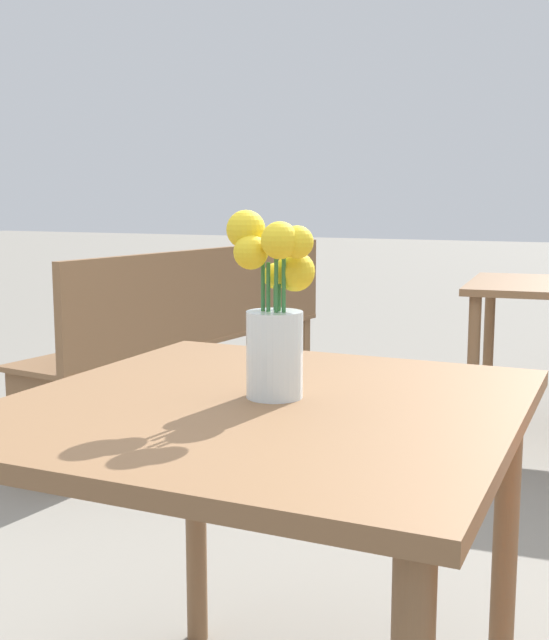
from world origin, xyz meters
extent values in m
cube|color=brown|center=(0.00, 0.00, 0.71)|extent=(0.86, 0.90, 0.03)
cylinder|color=brown|center=(-0.37, 0.37, 0.35)|extent=(0.05, 0.05, 0.69)
cylinder|color=brown|center=(0.35, 0.39, 0.35)|extent=(0.05, 0.05, 0.69)
cylinder|color=silver|center=(0.01, 0.02, 0.80)|extent=(0.10, 0.10, 0.15)
cylinder|color=silver|center=(0.01, 0.02, 0.77)|extent=(0.09, 0.09, 0.08)
cylinder|color=#337038|center=(0.03, 0.02, 0.85)|extent=(0.01, 0.01, 0.24)
sphere|color=yellow|center=(0.06, 0.01, 0.99)|extent=(0.05, 0.05, 0.05)
cylinder|color=#337038|center=(0.01, 0.03, 0.83)|extent=(0.01, 0.01, 0.18)
sphere|color=yellow|center=(0.03, 0.05, 0.94)|extent=(0.07, 0.07, 0.07)
cylinder|color=#337038|center=(0.00, 0.04, 0.82)|extent=(0.01, 0.01, 0.18)
sphere|color=yellow|center=(-0.01, 0.07, 0.93)|extent=(0.05, 0.05, 0.05)
cylinder|color=#337038|center=(-0.01, 0.02, 0.86)|extent=(0.01, 0.01, 0.26)
sphere|color=yellow|center=(-0.04, 0.01, 1.01)|extent=(0.07, 0.07, 0.07)
cylinder|color=#337038|center=(0.00, 0.01, 0.84)|extent=(0.01, 0.01, 0.22)
sphere|color=yellow|center=(-0.02, -0.01, 0.97)|extent=(0.06, 0.06, 0.06)
cylinder|color=#337038|center=(0.02, 0.01, 0.85)|extent=(0.01, 0.01, 0.24)
sphere|color=yellow|center=(0.03, -0.01, 0.99)|extent=(0.06, 0.06, 0.06)
cube|color=brown|center=(-1.33, 1.87, 0.44)|extent=(0.54, 1.85, 0.02)
cube|color=brown|center=(-1.17, 1.86, 0.65)|extent=(0.22, 1.82, 0.40)
cube|color=brown|center=(-1.42, 1.02, 0.21)|extent=(0.33, 0.09, 0.43)
cube|color=brown|center=(-1.25, 2.72, 0.21)|extent=(0.33, 0.09, 0.43)
cylinder|color=brown|center=(-0.07, 2.08, 0.34)|extent=(0.05, 0.05, 0.67)
cylinder|color=brown|center=(-0.14, 2.76, 0.34)|extent=(0.05, 0.05, 0.67)
camera|label=1|loc=(0.59, -1.19, 1.06)|focal=45.00mm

